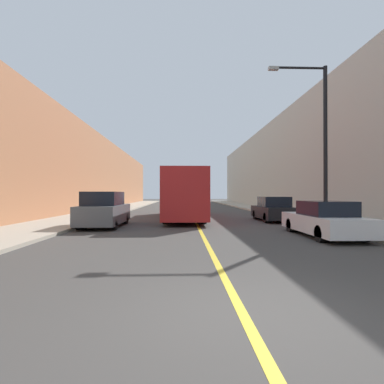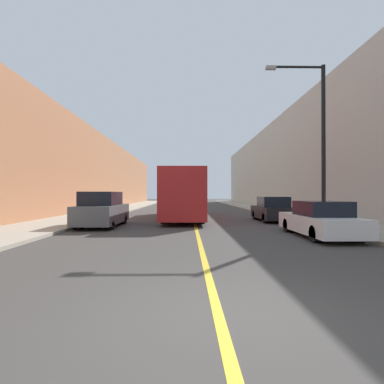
{
  "view_description": "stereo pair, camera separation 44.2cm",
  "coord_description": "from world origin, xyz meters",
  "px_view_note": "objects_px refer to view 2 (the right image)",
  "views": [
    {
      "loc": [
        -0.89,
        -4.18,
        1.74
      ],
      "look_at": [
        -0.08,
        18.89,
        1.89
      ],
      "focal_mm": 28.0,
      "sensor_mm": 36.0,
      "label": 1
    },
    {
      "loc": [
        -0.45,
        -4.19,
        1.74
      ],
      "look_at": [
        -0.08,
        18.89,
        1.89
      ],
      "focal_mm": 28.0,
      "sensor_mm": 36.0,
      "label": 2
    }
  ],
  "objects_px": {
    "car_right_near": "(320,221)",
    "car_right_mid": "(273,210)",
    "bus": "(184,194)",
    "street_lamp_right": "(318,134)",
    "parked_suv_left": "(102,210)"
  },
  "relations": [
    {
      "from": "bus",
      "to": "car_right_near",
      "type": "distance_m",
      "value": 11.04
    },
    {
      "from": "bus",
      "to": "car_right_near",
      "type": "bearing_deg",
      "value": -59.1
    },
    {
      "from": "bus",
      "to": "parked_suv_left",
      "type": "xyz_separation_m",
      "value": [
        -4.28,
        -5.44,
        -0.85
      ]
    },
    {
      "from": "bus",
      "to": "car_right_mid",
      "type": "distance_m",
      "value": 6.29
    },
    {
      "from": "parked_suv_left",
      "to": "car_right_near",
      "type": "xyz_separation_m",
      "value": [
        9.93,
        -3.99,
        -0.2
      ]
    },
    {
      "from": "car_right_near",
      "to": "car_right_mid",
      "type": "xyz_separation_m",
      "value": [
        0.08,
        7.02,
        0.04
      ]
    },
    {
      "from": "street_lamp_right",
      "to": "bus",
      "type": "bearing_deg",
      "value": 135.75
    },
    {
      "from": "car_right_near",
      "to": "car_right_mid",
      "type": "distance_m",
      "value": 7.02
    },
    {
      "from": "car_right_mid",
      "to": "street_lamp_right",
      "type": "xyz_separation_m",
      "value": [
        1.09,
        -4.23,
        4.06
      ]
    },
    {
      "from": "bus",
      "to": "car_right_near",
      "type": "xyz_separation_m",
      "value": [
        5.64,
        -9.43,
        -1.05
      ]
    },
    {
      "from": "parked_suv_left",
      "to": "street_lamp_right",
      "type": "relative_size",
      "value": 0.58
    },
    {
      "from": "car_right_near",
      "to": "street_lamp_right",
      "type": "distance_m",
      "value": 5.1
    },
    {
      "from": "parked_suv_left",
      "to": "car_right_mid",
      "type": "distance_m",
      "value": 10.46
    },
    {
      "from": "parked_suv_left",
      "to": "car_right_near",
      "type": "height_order",
      "value": "parked_suv_left"
    },
    {
      "from": "car_right_near",
      "to": "car_right_mid",
      "type": "bearing_deg",
      "value": 89.32
    }
  ]
}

